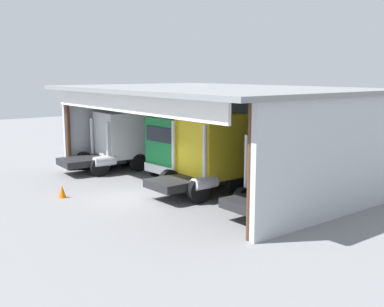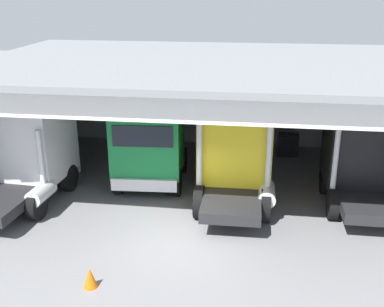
{
  "view_description": "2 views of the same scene",
  "coord_description": "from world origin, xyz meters",
  "views": [
    {
      "loc": [
        17.98,
        -10.66,
        5.54
      ],
      "look_at": [
        0.0,
        3.38,
        1.62
      ],
      "focal_mm": 44.22,
      "sensor_mm": 36.0,
      "label": 1
    },
    {
      "loc": [
        2.17,
        -12.48,
        7.39
      ],
      "look_at": [
        0.0,
        3.38,
        1.62
      ],
      "focal_mm": 44.31,
      "sensor_mm": 36.0,
      "label": 2
    }
  ],
  "objects": [
    {
      "name": "ground_plane",
      "position": [
        0.0,
        0.0,
        0.0
      ],
      "size": [
        80.0,
        80.0,
        0.0
      ],
      "primitive_type": "plane",
      "color": "slate",
      "rests_on": "ground"
    },
    {
      "name": "workshop_shed",
      "position": [
        0.0,
        5.6,
        3.44
      ],
      "size": [
        15.62,
        10.65,
        4.83
      ],
      "color": "#ADB2B7",
      "rests_on": "ground"
    },
    {
      "name": "truck_white_center_left_bay",
      "position": [
        -5.78,
        2.46,
        1.75
      ],
      "size": [
        2.75,
        5.08,
        3.32
      ],
      "rotation": [
        0.0,
        0.0,
        -0.07
      ],
      "color": "white",
      "rests_on": "ground"
    },
    {
      "name": "truck_green_right_bay",
      "position": [
        -1.71,
        3.97,
        1.72
      ],
      "size": [
        2.82,
        4.84,
        3.53
      ],
      "rotation": [
        0.0,
        0.0,
        3.2
      ],
      "color": "#197F3D",
      "rests_on": "ground"
    },
    {
      "name": "truck_yellow_center_right_bay",
      "position": [
        1.57,
        3.15,
        1.96
      ],
      "size": [
        2.67,
        4.63,
        3.69
      ],
      "rotation": [
        0.0,
        0.0,
        0.01
      ],
      "color": "yellow",
      "rests_on": "ground"
    },
    {
      "name": "truck_black_yard_outside",
      "position": [
        5.92,
        3.51,
        1.72
      ],
      "size": [
        2.53,
        4.34,
        3.21
      ],
      "rotation": [
        0.0,
        0.0,
        -0.0
      ],
      "color": "black",
      "rests_on": "ground"
    },
    {
      "name": "oil_drum",
      "position": [
        -4.05,
        8.8,
        0.46
      ],
      "size": [
        0.58,
        0.58,
        0.92
      ],
      "primitive_type": "cylinder",
      "color": "#B21E19",
      "rests_on": "ground"
    },
    {
      "name": "tool_cart",
      "position": [
        3.73,
        8.21,
        0.5
      ],
      "size": [
        0.9,
        0.6,
        1.0
      ],
      "primitive_type": "cube",
      "color": "black",
      "rests_on": "ground"
    },
    {
      "name": "traffic_cone",
      "position": [
        -1.82,
        -2.59,
        0.28
      ],
      "size": [
        0.36,
        0.36,
        0.56
      ],
      "primitive_type": "cone",
      "color": "orange",
      "rests_on": "ground"
    }
  ]
}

